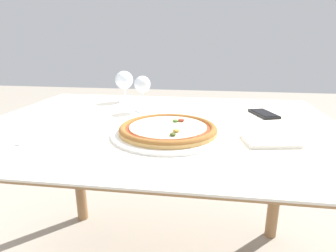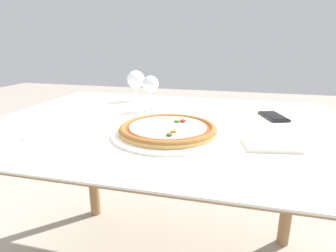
% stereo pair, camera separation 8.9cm
% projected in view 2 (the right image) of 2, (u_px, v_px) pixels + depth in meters
% --- Properties ---
extents(dining_table, '(1.30, 0.98, 0.73)m').
position_uv_depth(dining_table, '(164.00, 144.00, 1.07)').
color(dining_table, '#997047').
rests_on(dining_table, ground_plane).
extents(pizza_plate, '(0.36, 0.36, 0.04)m').
position_uv_depth(pizza_plate, '(168.00, 130.00, 0.90)').
color(pizza_plate, white).
rests_on(pizza_plate, dining_table).
extents(fork, '(0.05, 0.17, 0.00)m').
position_uv_depth(fork, '(38.00, 131.00, 0.94)').
color(fork, silver).
rests_on(fork, dining_table).
extents(wine_glass_far_left, '(0.09, 0.09, 0.15)m').
position_uv_depth(wine_glass_far_left, '(136.00, 80.00, 1.39)').
color(wine_glass_far_left, silver).
rests_on(wine_glass_far_left, dining_table).
extents(wine_glass_far_right, '(0.07, 0.07, 0.15)m').
position_uv_depth(wine_glass_far_right, '(151.00, 85.00, 1.19)').
color(wine_glass_far_right, silver).
rests_on(wine_glass_far_right, dining_table).
extents(cell_phone, '(0.11, 0.16, 0.01)m').
position_uv_depth(cell_phone, '(273.00, 116.00, 1.10)').
color(cell_phone, black).
rests_on(cell_phone, dining_table).
extents(napkin_folded, '(0.17, 0.13, 0.01)m').
position_uv_depth(napkin_folded, '(270.00, 144.00, 0.80)').
color(napkin_folded, silver).
rests_on(napkin_folded, dining_table).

